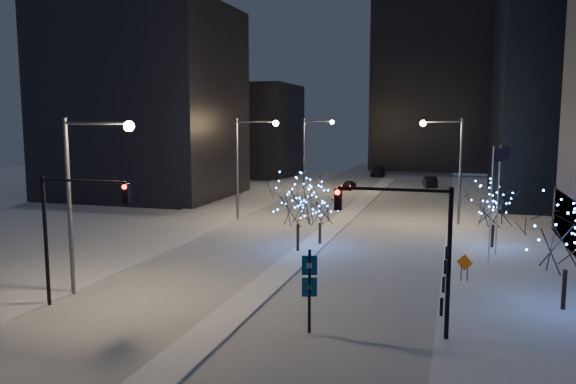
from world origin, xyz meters
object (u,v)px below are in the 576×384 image
at_px(street_lamp_w_far, 311,144).
at_px(car_near, 348,185).
at_px(street_lamp_w_near, 84,182).
at_px(holiday_tree_plaza_near, 567,237).
at_px(car_far, 378,172).
at_px(holiday_tree_median_far, 320,206).
at_px(holiday_tree_median_near, 298,201).
at_px(street_lamp_east, 451,157).
at_px(traffic_signal_west, 70,219).
at_px(car_mid, 430,182).
at_px(holiday_tree_plaza_far, 494,206).
at_px(traffic_signal_east, 413,236).
at_px(construction_sign, 465,265).
at_px(street_lamp_w_mid, 247,155).
at_px(wayfinding_sign, 309,282).

height_order(street_lamp_w_far, car_near, street_lamp_w_far).
bearing_deg(street_lamp_w_near, holiday_tree_plaza_near, 10.89).
height_order(car_far, holiday_tree_median_far, holiday_tree_median_far).
bearing_deg(holiday_tree_median_near, street_lamp_east, 54.02).
bearing_deg(traffic_signal_west, car_mid, 75.84).
relative_size(street_lamp_east, holiday_tree_median_far, 2.16).
relative_size(car_near, holiday_tree_plaza_far, 0.75).
bearing_deg(street_lamp_w_near, car_mid, 74.93).
bearing_deg(holiday_tree_median_near, car_near, 95.16).
xyz_separation_m(street_lamp_w_near, street_lamp_east, (19.02, 28.00, -0.05)).
relative_size(traffic_signal_west, car_near, 1.85).
xyz_separation_m(traffic_signal_east, construction_sign, (2.41, 9.67, -3.60)).
distance_m(traffic_signal_west, holiday_tree_median_near, 17.37).
xyz_separation_m(street_lamp_w_mid, car_mid, (15.87, 33.95, -5.70)).
height_order(street_lamp_east, wayfinding_sign, street_lamp_east).
distance_m(car_mid, construction_sign, 50.48).
bearing_deg(street_lamp_w_near, street_lamp_east, 55.81).
distance_m(traffic_signal_east, construction_sign, 10.59).
distance_m(car_far, holiday_tree_median_far, 56.24).
bearing_deg(street_lamp_w_far, car_far, 74.10).
relative_size(traffic_signal_west, traffic_signal_east, 1.00).
height_order(street_lamp_w_mid, street_lamp_w_far, same).
height_order(street_lamp_w_far, traffic_signal_west, street_lamp_w_far).
bearing_deg(car_near, construction_sign, -65.45).
distance_m(car_mid, holiday_tree_median_near, 46.23).
relative_size(car_mid, car_far, 0.85).
bearing_deg(holiday_tree_plaza_near, wayfinding_sign, -150.88).
relative_size(street_lamp_w_far, car_near, 2.64).
distance_m(car_mid, holiday_tree_plaza_far, 40.65).
bearing_deg(construction_sign, street_lamp_w_near, -135.49).
xyz_separation_m(traffic_signal_west, traffic_signal_east, (17.38, 1.00, 0.00)).
bearing_deg(street_lamp_w_mid, holiday_tree_plaza_near, -38.72).
bearing_deg(wayfinding_sign, car_mid, 71.61).
xyz_separation_m(street_lamp_w_mid, holiday_tree_median_far, (9.44, -8.73, -3.35)).
relative_size(street_lamp_w_near, holiday_tree_median_near, 1.73).
bearing_deg(street_lamp_w_near, holiday_tree_median_near, 57.84).
relative_size(traffic_signal_west, holiday_tree_plaza_near, 1.19).
height_order(street_lamp_w_far, wayfinding_sign, street_lamp_w_far).
bearing_deg(construction_sign, car_far, 123.71).
bearing_deg(street_lamp_w_mid, traffic_signal_east, -55.49).
distance_m(street_lamp_w_mid, car_far, 48.14).
bearing_deg(street_lamp_w_far, traffic_signal_west, -89.45).
bearing_deg(car_near, street_lamp_w_mid, -95.23).
bearing_deg(holiday_tree_plaza_far, holiday_tree_plaza_near, -79.10).
xyz_separation_m(street_lamp_east, construction_sign, (1.26, -19.34, -5.29)).
distance_m(traffic_signal_west, car_far, 74.71).
bearing_deg(holiday_tree_median_far, wayfinding_sign, -77.92).
xyz_separation_m(car_near, wayfinding_sign, (8.35, -53.87, 1.80)).
xyz_separation_m(street_lamp_w_near, traffic_signal_east, (17.88, -1.00, -1.74)).
bearing_deg(traffic_signal_east, wayfinding_sign, -170.57).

